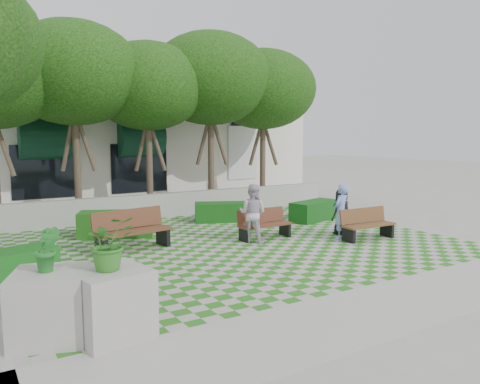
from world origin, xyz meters
TOP-DOWN VIEW (x-y plane):
  - ground at (0.00, 0.00)m, footprint 90.00×90.00m
  - lawn at (0.00, 1.00)m, footprint 12.00×12.00m
  - sidewalk_south at (0.00, -4.70)m, footprint 16.00×2.00m
  - retaining_wall at (0.00, 6.20)m, footprint 15.00×0.36m
  - bench_east at (3.65, -0.58)m, footprint 1.76×0.64m
  - bench_mid at (1.10, 1.11)m, footprint 1.69×0.59m
  - bench_west at (-2.73, 1.80)m, footprint 2.16×1.03m
  - hedge_east at (4.37, 2.63)m, footprint 2.15×1.30m
  - hedge_midright at (1.42, 4.19)m, footprint 2.10×1.53m
  - hedge_midleft at (-2.58, 3.70)m, footprint 2.37×1.70m
  - hedge_west at (-5.93, 0.30)m, footprint 2.13×1.29m
  - planter_front at (-4.81, -3.33)m, footprint 1.21×1.21m
  - planter_back at (-5.61, -2.96)m, footprint 1.35×1.35m
  - person_blue at (2.94, -0.21)m, footprint 0.70×0.58m
  - person_dark at (3.50, 0.34)m, footprint 0.76×0.55m
  - person_white at (0.54, 0.87)m, footprint 1.01×1.04m
  - tree_row at (-1.86, 5.95)m, footprint 17.70×13.40m
  - building at (0.93, 14.08)m, footprint 18.00×8.92m

SIDE VIEW (x-z plane):
  - ground at x=0.00m, z-range 0.00..0.00m
  - sidewalk_south at x=0.00m, z-range 0.00..0.01m
  - lawn at x=0.00m, z-range 0.01..0.01m
  - hedge_midright at x=1.42m, z-range 0.00..0.68m
  - hedge_west at x=-5.93m, z-range 0.00..0.70m
  - hedge_east at x=4.37m, z-range 0.00..0.70m
  - hedge_midleft at x=-2.58m, z-range 0.00..0.77m
  - bench_mid at x=1.10m, z-range -0.02..0.87m
  - bench_east at x=3.65m, z-range -0.02..0.90m
  - retaining_wall at x=0.00m, z-range 0.00..0.90m
  - bench_west at x=-2.73m, z-range -0.02..1.07m
  - planter_back at x=-5.61m, z-range -0.29..1.46m
  - person_dark at x=3.50m, z-range 0.00..1.44m
  - planter_front at x=-4.81m, z-range -0.18..1.69m
  - person_blue at x=2.94m, z-range 0.00..1.66m
  - person_white at x=0.54m, z-range 0.00..1.69m
  - building at x=0.93m, z-range -0.06..5.09m
  - tree_row at x=-1.86m, z-range 1.47..8.88m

